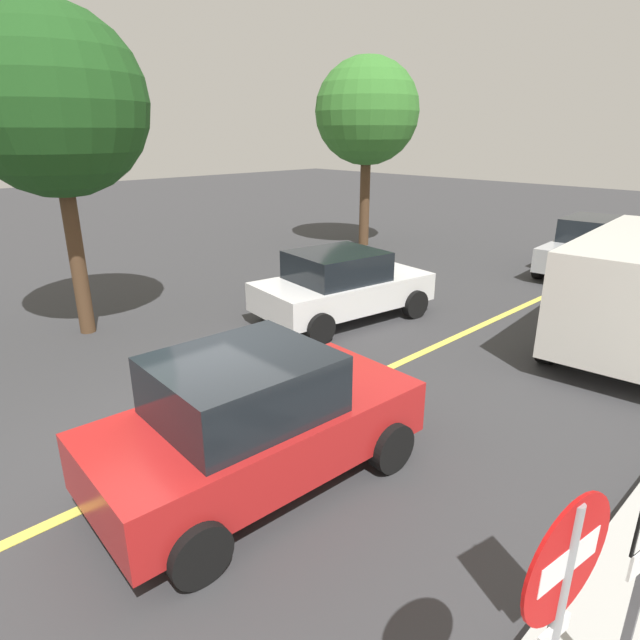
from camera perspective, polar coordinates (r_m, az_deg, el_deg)
The scene contains 8 objects.
ground_plane at distance 7.38m, azimuth -12.37°, elevation -13.81°, with size 80.00×80.00×0.00m, color #38383A.
lane_marking_centre at distance 9.05m, azimuth 3.99°, elevation -6.72°, with size 28.00×0.16×0.01m, color #E0D14C.
stop_sign at distance 3.46m, azimuth 24.10°, elevation -26.78°, with size 0.76×0.13×2.34m.
car_silver_far_lane at distance 17.64m, azimuth 27.07°, elevation 7.06°, with size 4.43×2.27×1.64m.
car_red_near_curb at distance 6.35m, azimuth -7.01°, elevation -10.61°, with size 4.00×2.19×1.68m.
car_white_mid_road at distance 11.84m, azimuth 2.31°, elevation 3.78°, with size 4.13×2.52×1.55m.
tree_left_verge at distance 11.63m, azimuth -26.75°, elevation 20.04°, with size 3.46×3.46×6.24m.
tree_centre_verge at distance 19.74m, azimuth 5.07°, elevation 21.32°, with size 3.60×3.60×6.45m.
Camera 1 is at (-3.06, -5.39, 4.01)m, focal length 29.83 mm.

